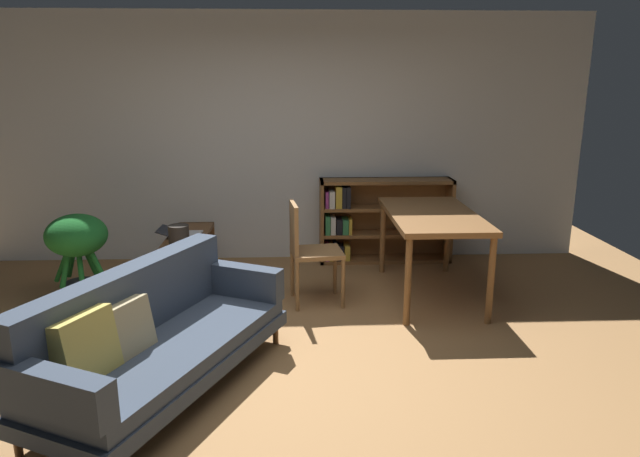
{
  "coord_description": "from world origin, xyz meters",
  "views": [
    {
      "loc": [
        0.16,
        -3.65,
        1.97
      ],
      "look_at": [
        0.36,
        0.67,
        0.85
      ],
      "focal_mm": 31.92,
      "sensor_mm": 36.0,
      "label": 1
    }
  ],
  "objects": [
    {
      "name": "ground_plane",
      "position": [
        0.0,
        0.0,
        0.0
      ],
      "size": [
        8.16,
        8.16,
        0.0
      ],
      "primitive_type": "plane",
      "color": "#9E7042"
    },
    {
      "name": "back_wall_panel",
      "position": [
        0.0,
        2.7,
        1.35
      ],
      "size": [
        6.8,
        0.1,
        2.7
      ],
      "primitive_type": "cube",
      "color": "silver",
      "rests_on": "ground_plane"
    },
    {
      "name": "fabric_couch",
      "position": [
        -0.77,
        -0.23,
        0.38
      ],
      "size": [
        1.52,
        2.07,
        0.8
      ],
      "color": "brown",
      "rests_on": "ground_plane"
    },
    {
      "name": "media_console",
      "position": [
        -0.89,
        1.62,
        0.26
      ],
      "size": [
        0.37,
        1.31,
        0.52
      ],
      "color": "brown",
      "rests_on": "ground_plane"
    },
    {
      "name": "open_laptop",
      "position": [
        -0.93,
        1.71,
        0.54
      ],
      "size": [
        0.41,
        0.32,
        0.08
      ],
      "color": "silver",
      "rests_on": "media_console"
    },
    {
      "name": "desk_speaker",
      "position": [
        -0.87,
        1.28,
        0.63
      ],
      "size": [
        0.18,
        0.18,
        0.21
      ],
      "color": "#2D2823",
      "rests_on": "media_console"
    },
    {
      "name": "potted_floor_plant",
      "position": [
        -1.81,
        1.38,
        0.55
      ],
      "size": [
        0.54,
        0.54,
        0.82
      ],
      "color": "#333338",
      "rests_on": "ground_plane"
    },
    {
      "name": "dining_table",
      "position": [
        1.43,
        1.39,
        0.72
      ],
      "size": [
        0.79,
        1.46,
        0.8
      ],
      "color": "brown",
      "rests_on": "ground_plane"
    },
    {
      "name": "dining_chair_near",
      "position": [
        0.28,
        1.25,
        0.53
      ],
      "size": [
        0.49,
        0.46,
        0.93
      ],
      "color": "olive",
      "rests_on": "ground_plane"
    },
    {
      "name": "bookshelf",
      "position": [
        1.07,
        2.52,
        0.46
      ],
      "size": [
        1.47,
        0.32,
        0.93
      ],
      "color": "brown",
      "rests_on": "ground_plane"
    }
  ]
}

